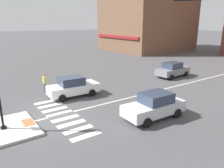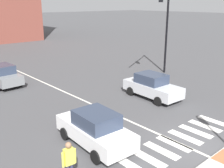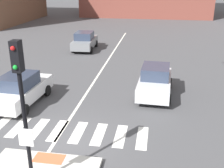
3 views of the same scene
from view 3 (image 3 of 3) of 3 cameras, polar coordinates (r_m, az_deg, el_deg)
ground_plane at (r=11.65m, az=-10.19°, el=-11.42°), size 300.00×300.00×0.00m
tactile_pad_front at (r=10.50m, az=-12.78°, el=-14.63°), size 1.10×0.60×0.01m
signal_pole at (r=8.09m, az=-17.80°, el=-4.08°), size 0.44×0.38×4.54m
crosswalk_stripe_a at (r=13.54m, az=-22.06°, el=-7.85°), size 0.44×1.80×0.01m
crosswalk_stripe_b at (r=13.11m, az=-18.62°, el=-8.34°), size 0.44×1.80×0.01m
crosswalk_stripe_c at (r=12.73m, az=-14.94°, el=-8.84°), size 0.44×1.80×0.01m
crosswalk_stripe_d at (r=12.40m, az=-11.04°, el=-9.32°), size 0.44×1.80×0.01m
crosswalk_stripe_e at (r=12.13m, az=-6.95°, el=-9.78°), size 0.44×1.80×0.01m
crosswalk_stripe_f at (r=11.93m, az=-2.68°, el=-10.21°), size 0.44×1.80×0.01m
crosswalk_stripe_g at (r=11.80m, az=1.73°, el=-10.59°), size 0.44×1.80×0.01m
crosswalk_stripe_h at (r=11.73m, az=6.21°, el=-10.91°), size 0.44×1.80×0.01m
lane_centre_line at (r=20.54m, az=-1.80°, el=3.43°), size 0.14×28.00×0.01m
car_white_westbound_near at (r=15.04m, az=-18.23°, el=-1.06°), size 2.00×4.18×1.64m
car_silver_eastbound_mid at (r=15.66m, az=8.81°, el=0.65°), size 1.99×4.17×1.64m
car_grey_westbound_distant at (r=25.73m, az=-5.62°, el=8.79°), size 1.98×4.17×1.64m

